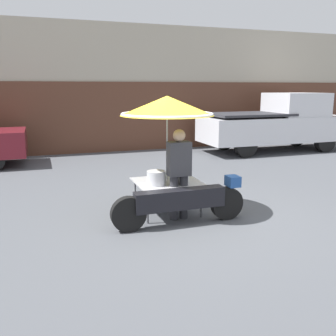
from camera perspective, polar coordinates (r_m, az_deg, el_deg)
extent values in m
plane|color=#4C4F54|center=(6.55, 3.78, -7.55)|extent=(36.00, 36.00, 0.00)
cube|color=#B2A893|center=(14.17, -9.46, 11.86)|extent=(28.00, 2.00, 4.34)
cube|color=#563323|center=(13.20, -8.55, 7.66)|extent=(23.80, 0.06, 2.40)
cylinder|color=black|center=(6.47, 8.93, -5.33)|extent=(0.56, 0.14, 0.56)
cylinder|color=black|center=(5.89, -6.04, -7.00)|extent=(0.56, 0.14, 0.56)
cube|color=black|center=(6.08, 1.82, -4.74)|extent=(1.51, 0.24, 0.32)
cube|color=#234C93|center=(6.41, 9.84, -1.98)|extent=(0.20, 0.24, 0.18)
cylinder|color=black|center=(6.97, -0.92, -4.12)|extent=(0.50, 0.14, 0.50)
cylinder|color=#515156|center=(6.50, 5.08, -5.12)|extent=(0.03, 0.03, 0.56)
cylinder|color=#515156|center=(7.23, 2.39, -3.28)|extent=(0.03, 0.03, 0.56)
cylinder|color=#515156|center=(6.18, -3.12, -5.99)|extent=(0.03, 0.03, 0.56)
cylinder|color=#515156|center=(6.95, -5.01, -3.96)|extent=(0.03, 0.03, 0.56)
cube|color=#B2B2B7|center=(6.62, -0.14, -2.11)|extent=(1.13, 0.98, 0.02)
cylinder|color=#B2B2B7|center=(6.50, -0.14, 2.93)|extent=(0.03, 0.03, 1.16)
cone|color=yellow|center=(6.42, -0.15, 9.48)|extent=(1.61, 1.61, 0.33)
torus|color=white|center=(6.43, -0.15, 8.21)|extent=(1.58, 1.58, 0.05)
cylinder|color=silver|center=(6.35, -1.81, -1.52)|extent=(0.32, 0.32, 0.24)
cylinder|color=silver|center=(6.53, 1.92, -1.38)|extent=(0.28, 0.28, 0.19)
cylinder|color=#B7B7BC|center=(6.77, -1.13, -1.38)|extent=(0.27, 0.27, 0.07)
cylinder|color=#1E936B|center=(6.94, 1.56, -0.56)|extent=(0.20, 0.20, 0.19)
cylinder|color=#2D2D33|center=(6.35, 0.89, -4.56)|extent=(0.14, 0.14, 0.76)
cylinder|color=#2D2D33|center=(6.41, 2.41, -4.40)|extent=(0.14, 0.14, 0.76)
cube|color=#38383D|center=(6.22, 1.69, 1.42)|extent=(0.38, 0.22, 0.57)
sphere|color=tan|center=(6.16, 1.71, 4.98)|extent=(0.21, 0.21, 0.21)
cylinder|color=black|center=(14.15, 22.82, 3.76)|extent=(0.74, 0.24, 0.74)
cylinder|color=black|center=(15.34, 18.95, 4.63)|extent=(0.74, 0.24, 0.74)
cylinder|color=black|center=(12.29, 11.78, 3.31)|extent=(0.74, 0.24, 0.74)
cylinder|color=black|center=(13.64, 8.42, 4.30)|extent=(0.74, 0.24, 0.74)
cube|color=silver|center=(13.74, 15.86, 5.80)|extent=(5.24, 1.84, 0.85)
cube|color=silver|center=(14.18, 18.88, 9.15)|extent=(1.78, 1.70, 0.81)
cube|color=#2D2D33|center=(13.12, 12.19, 8.01)|extent=(2.73, 1.77, 0.08)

